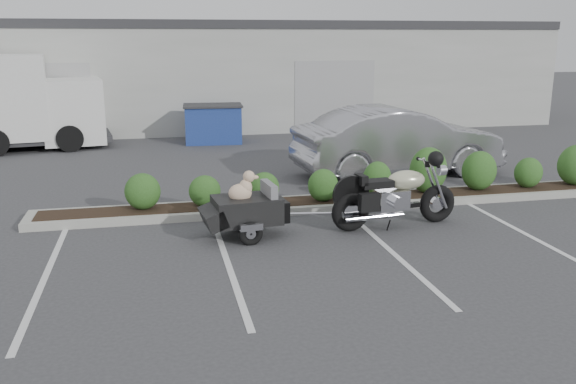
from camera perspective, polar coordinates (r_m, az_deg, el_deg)
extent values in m
plane|color=#38383A|center=(10.47, 2.13, -4.84)|extent=(90.00, 90.00, 0.00)
cube|color=#9E9E93|center=(12.73, 4.01, -1.01)|extent=(12.00, 1.00, 0.15)
cube|color=#9EA099|center=(26.72, -7.17, 11.15)|extent=(26.00, 10.00, 4.00)
torus|color=black|center=(11.08, 5.87, -1.86)|extent=(0.75, 0.26, 0.73)
torus|color=black|center=(11.91, 13.78, -1.05)|extent=(0.75, 0.26, 0.73)
cylinder|color=silver|center=(11.08, 5.87, -1.86)|extent=(0.32, 0.16, 0.30)
cylinder|color=silver|center=(11.91, 13.78, -1.05)|extent=(0.27, 0.14, 0.26)
cylinder|color=silver|center=(11.69, 13.86, 0.68)|extent=(0.47, 0.10, 0.97)
cylinder|color=silver|center=(11.87, 13.30, 0.92)|extent=(0.47, 0.10, 0.97)
cylinder|color=silver|center=(11.60, 12.96, 2.73)|extent=(0.12, 0.76, 0.04)
cylinder|color=silver|center=(11.79, 14.18, 1.98)|extent=(0.15, 0.21, 0.20)
sphere|color=black|center=(11.28, 13.67, 3.04)|extent=(0.31, 0.31, 0.28)
cube|color=silver|center=(11.39, 9.64, -0.69)|extent=(0.63, 0.43, 0.37)
cube|color=black|center=(11.48, 10.09, -1.33)|extent=(0.99, 0.21, 0.09)
ellipsoid|color=beige|center=(11.45, 11.01, 1.11)|extent=(0.76, 0.48, 0.36)
cube|color=black|center=(11.16, 8.23, 0.78)|extent=(0.63, 0.39, 0.13)
cube|color=black|center=(11.01, 6.88, 1.17)|extent=(0.16, 0.34, 0.17)
cylinder|color=silver|center=(11.09, 8.07, -2.33)|extent=(1.15, 0.22, 0.10)
cylinder|color=silver|center=(11.43, 7.20, -1.80)|extent=(1.15, 0.22, 0.10)
cube|color=black|center=(10.84, 7.61, -0.97)|extent=(0.38, 0.19, 0.33)
cube|color=black|center=(10.71, -3.89, -1.67)|extent=(1.22, 0.90, 0.46)
cube|color=slate|center=(10.74, -1.78, 0.03)|extent=(0.20, 0.69, 0.33)
cube|color=slate|center=(10.69, -3.62, -1.06)|extent=(0.83, 0.75, 0.04)
cube|color=black|center=(10.60, -7.02, -2.34)|extent=(0.49, 0.82, 0.40)
cube|color=black|center=(10.89, -0.78, -1.67)|extent=(0.27, 0.56, 0.37)
torus|color=black|center=(10.36, -3.51, -3.92)|extent=(0.43, 0.16, 0.42)
torus|color=black|center=(11.20, -4.73, -2.53)|extent=(0.43, 0.16, 0.42)
cube|color=silver|center=(10.27, -3.45, -3.32)|extent=(0.40, 0.13, 0.11)
cube|color=silver|center=(11.22, -4.81, -1.81)|extent=(0.40, 0.13, 0.11)
cylinder|color=black|center=(10.78, -4.15, -3.20)|extent=(0.15, 0.98, 0.04)
cylinder|color=silver|center=(10.99, 0.52, -1.93)|extent=(0.65, 0.11, 0.04)
ellipsoid|color=beige|center=(10.61, -4.50, -0.09)|extent=(0.44, 0.32, 0.33)
ellipsoid|color=beige|center=(10.61, -4.00, 0.40)|extent=(0.26, 0.25, 0.30)
sphere|color=beige|center=(10.58, -3.67, 1.46)|extent=(0.23, 0.23, 0.21)
ellipsoid|color=beige|center=(10.61, -3.16, 1.38)|extent=(0.16, 0.10, 0.08)
sphere|color=black|center=(10.63, -2.82, 1.41)|extent=(0.04, 0.04, 0.04)
ellipsoid|color=beige|center=(10.51, -3.82, 1.49)|extent=(0.06, 0.05, 0.11)
ellipsoid|color=beige|center=(10.63, -3.99, 1.63)|extent=(0.06, 0.05, 0.11)
cylinder|color=beige|center=(10.61, -3.72, -0.75)|extent=(0.05, 0.05, 0.13)
cylinder|color=beige|center=(10.74, -3.90, -0.57)|extent=(0.05, 0.05, 0.13)
imported|color=#9E9EA4|center=(15.73, 10.26, 4.71)|extent=(5.41, 2.33, 1.73)
cube|color=navy|center=(20.50, -7.02, 6.30)|extent=(1.90, 1.33, 1.21)
cube|color=#2D2D30|center=(20.42, -7.07, 8.04)|extent=(2.00, 1.44, 0.06)
cube|color=silver|center=(20.77, -19.47, 7.17)|extent=(2.09, 2.32, 2.00)
cube|color=black|center=(20.80, -19.41, 6.42)|extent=(0.32, 1.72, 0.91)
cube|color=#2D2D30|center=(20.94, -25.00, 4.43)|extent=(6.57, 2.87, 0.18)
cylinder|color=black|center=(19.87, -19.74, 4.74)|extent=(0.84, 0.37, 0.82)
cylinder|color=black|center=(21.85, -19.87, 5.53)|extent=(0.84, 0.37, 0.82)
cylinder|color=black|center=(21.92, -25.33, 5.03)|extent=(0.84, 0.37, 0.82)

